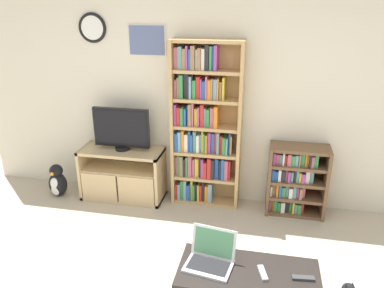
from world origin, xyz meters
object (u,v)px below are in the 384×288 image
(penguin_figurine, at_px, (57,182))
(laptop, at_px, (211,256))
(bookshelf_tall, at_px, (203,128))
(remote_near_laptop, at_px, (303,278))
(tv_stand, at_px, (122,174))
(television, at_px, (121,129))
(coffee_table, at_px, (248,276))
(bookshelf_short, at_px, (294,179))
(remote_far_from_laptop, at_px, (263,273))

(penguin_figurine, bearing_deg, laptop, -33.25)
(bookshelf_tall, bearing_deg, remote_near_laptop, -58.25)
(bookshelf_tall, bearing_deg, laptop, -77.92)
(bookshelf_tall, height_order, penguin_figurine, bookshelf_tall)
(tv_stand, height_order, remote_near_laptop, tv_stand)
(tv_stand, xyz_separation_m, remote_near_laptop, (2.00, -1.55, 0.10))
(television, relative_size, penguin_figurine, 1.61)
(laptop, bearing_deg, penguin_figurine, 155.68)
(television, bearing_deg, coffee_table, -44.92)
(bookshelf_tall, height_order, laptop, bookshelf_tall)
(penguin_figurine, bearing_deg, bookshelf_short, 4.10)
(coffee_table, bearing_deg, tv_stand, 136.00)
(bookshelf_short, relative_size, coffee_table, 0.77)
(penguin_figurine, bearing_deg, remote_near_laptop, -27.03)
(bookshelf_short, distance_m, remote_near_laptop, 1.64)
(bookshelf_short, xyz_separation_m, remote_near_laptop, (-0.01, -1.64, 0.01))
(remote_near_laptop, relative_size, remote_far_from_laptop, 0.99)
(laptop, bearing_deg, tv_stand, 139.92)
(bookshelf_tall, relative_size, coffee_table, 1.82)
(laptop, bearing_deg, remote_far_from_laptop, 2.66)
(tv_stand, bearing_deg, coffee_table, -44.00)
(bookshelf_short, relative_size, penguin_figurine, 1.94)
(laptop, height_order, remote_near_laptop, laptop)
(television, xyz_separation_m, penguin_figurine, (-0.83, -0.15, -0.69))
(bookshelf_tall, bearing_deg, coffee_table, -69.01)
(bookshelf_tall, height_order, remote_near_laptop, bookshelf_tall)
(remote_near_laptop, bearing_deg, bookshelf_short, -6.69)
(remote_near_laptop, xyz_separation_m, remote_far_from_laptop, (-0.29, -0.00, 0.00))
(television, bearing_deg, remote_near_laptop, -38.67)
(laptop, xyz_separation_m, penguin_figurine, (-2.13, 1.39, -0.28))
(laptop, distance_m, remote_near_laptop, 0.69)
(coffee_table, bearing_deg, penguin_figurine, 149.36)
(bookshelf_tall, relative_size, remote_near_laptop, 11.66)
(coffee_table, bearing_deg, laptop, 172.52)
(remote_near_laptop, bearing_deg, tv_stand, 45.97)
(laptop, bearing_deg, bookshelf_tall, 111.01)
(coffee_table, relative_size, laptop, 2.71)
(bookshelf_short, height_order, remote_near_laptop, bookshelf_short)
(bookshelf_short, bearing_deg, laptop, -113.62)
(penguin_figurine, bearing_deg, remote_far_from_laptop, -29.68)
(television, relative_size, remote_far_from_laptop, 4.05)
(laptop, bearing_deg, coffee_table, 1.44)
(tv_stand, bearing_deg, bookshelf_tall, 6.88)
(tv_stand, distance_m, remote_far_from_laptop, 2.32)
(tv_stand, distance_m, bookshelf_short, 2.02)
(bookshelf_short, height_order, coffee_table, bookshelf_short)
(bookshelf_short, xyz_separation_m, coffee_table, (-0.41, -1.64, -0.05))
(television, height_order, bookshelf_tall, bookshelf_tall)
(coffee_table, xyz_separation_m, remote_far_from_laptop, (0.10, -0.01, 0.05))
(bookshelf_short, xyz_separation_m, penguin_figurine, (-2.83, -0.20, -0.22))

